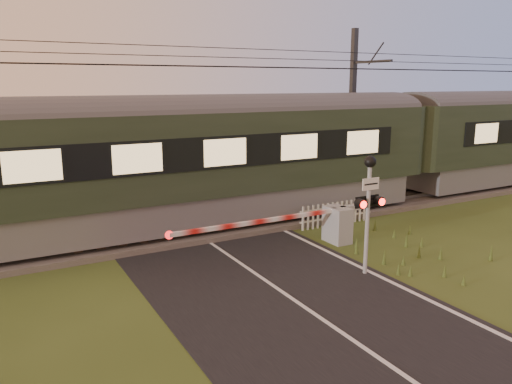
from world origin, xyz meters
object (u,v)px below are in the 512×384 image
crossing_signal (369,194)px  picket_fence (337,213)px  train (400,144)px  boom_gate (330,224)px  catenary_mast (353,110)px

crossing_signal → picket_fence: 4.98m
train → boom_gate: (-6.20, -3.44, -1.77)m
crossing_signal → catenary_mast: size_ratio=0.43×
train → catenary_mast: catenary_mast is taller
crossing_signal → catenary_mast: bearing=53.1°
crossing_signal → picket_fence: size_ratio=1.02×
crossing_signal → catenary_mast: (6.17, 8.22, 1.61)m
train → crossing_signal: (-6.95, -5.98, -0.23)m
boom_gate → crossing_signal: (-0.75, -2.54, 1.54)m
catenary_mast → boom_gate: bearing=-133.7°
train → picket_fence: 5.46m
crossing_signal → picket_fence: bearing=61.4°
boom_gate → crossing_signal: bearing=-106.4°
picket_fence → catenary_mast: size_ratio=0.43×
train → picket_fence: bearing=-158.1°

